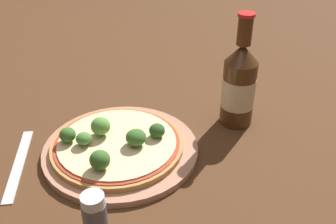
% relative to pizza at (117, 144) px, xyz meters
% --- Properties ---
extents(ground_plane, '(3.00, 3.00, 0.00)m').
position_rel_pizza_xyz_m(ground_plane, '(0.01, -0.00, -0.02)').
color(ground_plane, '#4C2D19').
extents(plate, '(0.28, 0.28, 0.01)m').
position_rel_pizza_xyz_m(plate, '(0.00, 0.00, -0.01)').
color(plate, tan).
rests_on(plate, ground_plane).
extents(pizza, '(0.24, 0.24, 0.01)m').
position_rel_pizza_xyz_m(pizza, '(0.00, 0.00, 0.00)').
color(pizza, '#B77F42').
rests_on(pizza, plate).
extents(broccoli_floret_0, '(0.04, 0.04, 0.03)m').
position_rel_pizza_xyz_m(broccoli_floret_0, '(0.03, -0.02, 0.02)').
color(broccoli_floret_0, '#7A9E5B').
rests_on(broccoli_floret_0, pizza).
extents(broccoli_floret_1, '(0.03, 0.03, 0.02)m').
position_rel_pizza_xyz_m(broccoli_floret_1, '(-0.06, -0.00, 0.02)').
color(broccoli_floret_1, '#7A9E5B').
rests_on(broccoli_floret_1, pizza).
extents(broccoli_floret_2, '(0.03, 0.03, 0.03)m').
position_rel_pizza_xyz_m(broccoli_floret_2, '(-0.03, -0.07, 0.02)').
color(broccoli_floret_2, '#7A9E5B').
rests_on(broccoli_floret_2, pizza).
extents(broccoli_floret_3, '(0.03, 0.03, 0.04)m').
position_rel_pizza_xyz_m(broccoli_floret_3, '(-0.03, 0.02, 0.03)').
color(broccoli_floret_3, '#7A9E5B').
rests_on(broccoli_floret_3, pizza).
extents(broccoli_floret_4, '(0.03, 0.03, 0.03)m').
position_rel_pizza_xyz_m(broccoli_floret_4, '(0.07, 0.00, 0.02)').
color(broccoli_floret_4, '#7A9E5B').
rests_on(broccoli_floret_4, pizza).
extents(broccoli_floret_5, '(0.03, 0.03, 0.03)m').
position_rel_pizza_xyz_m(broccoli_floret_5, '(-0.08, 0.01, 0.02)').
color(broccoli_floret_5, '#7A9E5B').
rests_on(broccoli_floret_5, pizza).
extents(beer_bottle, '(0.07, 0.07, 0.23)m').
position_rel_pizza_xyz_m(beer_bottle, '(0.24, 0.06, 0.07)').
color(beer_bottle, '#472814').
rests_on(beer_bottle, ground_plane).
extents(pepper_shaker, '(0.03, 0.03, 0.08)m').
position_rel_pizza_xyz_m(pepper_shaker, '(-0.04, -0.19, 0.02)').
color(pepper_shaker, '#4C4C51').
rests_on(pepper_shaker, ground_plane).
extents(fork, '(0.03, 0.20, 0.00)m').
position_rel_pizza_xyz_m(fork, '(-0.17, 0.00, -0.02)').
color(fork, silver).
rests_on(fork, ground_plane).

